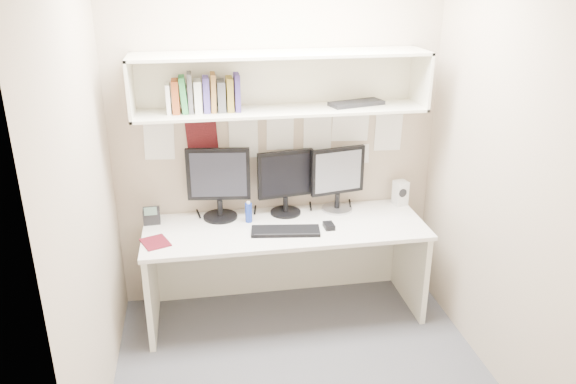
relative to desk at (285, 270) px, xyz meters
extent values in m
cube|color=#46464B|center=(0.00, -0.65, -0.37)|extent=(2.40, 2.00, 0.01)
cube|color=tan|center=(0.00, 0.35, 0.93)|extent=(2.40, 0.02, 2.60)
cube|color=tan|center=(0.00, -1.65, 0.93)|extent=(2.40, 0.02, 2.60)
cube|color=tan|center=(-1.20, -0.65, 0.93)|extent=(0.02, 2.00, 2.60)
cube|color=tan|center=(1.20, -0.65, 0.93)|extent=(0.02, 2.00, 2.60)
cube|color=silver|center=(0.00, -0.01, 0.35)|extent=(2.00, 0.70, 0.03)
cube|color=silver|center=(0.00, 0.32, -0.02)|extent=(1.96, 0.02, 0.70)
cube|color=silver|center=(0.00, 0.16, 1.16)|extent=(2.00, 0.38, 0.02)
cube|color=silver|center=(0.00, 0.16, 1.54)|extent=(2.00, 0.38, 0.02)
cube|color=silver|center=(0.00, 0.34, 1.35)|extent=(2.00, 0.02, 0.40)
cube|color=silver|center=(-0.99, 0.16, 1.35)|extent=(0.02, 0.38, 0.40)
cube|color=silver|center=(0.99, 0.16, 1.35)|extent=(0.02, 0.38, 0.40)
cylinder|color=black|center=(-0.45, 0.21, 0.37)|extent=(0.25, 0.25, 0.02)
cylinder|color=black|center=(-0.45, 0.21, 0.44)|extent=(0.04, 0.04, 0.13)
cube|color=black|center=(-0.45, 0.22, 0.70)|extent=(0.46, 0.09, 0.39)
cube|color=black|center=(-0.45, 0.20, 0.70)|extent=(0.40, 0.05, 0.33)
cylinder|color=black|center=(0.04, 0.21, 0.37)|extent=(0.23, 0.23, 0.02)
cylinder|color=black|center=(0.04, 0.21, 0.44)|extent=(0.04, 0.04, 0.11)
cube|color=black|center=(0.04, 0.22, 0.67)|extent=(0.42, 0.10, 0.35)
cube|color=black|center=(0.04, 0.20, 0.67)|extent=(0.36, 0.06, 0.30)
cylinder|color=#A5A5AA|center=(0.43, 0.21, 0.37)|extent=(0.23, 0.23, 0.02)
cylinder|color=black|center=(0.43, 0.21, 0.44)|extent=(0.04, 0.04, 0.12)
cube|color=black|center=(0.43, 0.22, 0.67)|extent=(0.42, 0.12, 0.36)
cube|color=#A2A1A6|center=(0.43, 0.20, 0.67)|extent=(0.36, 0.07, 0.30)
cube|color=black|center=(-0.02, -0.12, 0.38)|extent=(0.49, 0.23, 0.02)
cube|color=black|center=(0.30, -0.10, 0.38)|extent=(0.07, 0.11, 0.03)
cube|color=silver|center=(0.94, 0.23, 0.46)|extent=(0.11, 0.11, 0.19)
cylinder|color=black|center=(0.94, 0.18, 0.48)|extent=(0.07, 0.02, 0.07)
cylinder|color=navy|center=(-0.25, 0.10, 0.44)|extent=(0.05, 0.05, 0.14)
cylinder|color=white|center=(-0.25, 0.10, 0.51)|extent=(0.03, 0.03, 0.02)
cube|color=#500D17|center=(-0.90, -0.13, 0.37)|extent=(0.22, 0.24, 0.01)
cube|color=black|center=(-0.94, 0.20, 0.42)|extent=(0.12, 0.10, 0.11)
cube|color=#4C6659|center=(-0.94, 0.15, 0.48)|extent=(0.09, 0.01, 0.06)
cube|color=white|center=(-0.75, 0.17, 1.27)|extent=(0.03, 0.16, 0.20)
cube|color=brown|center=(-0.71, 0.17, 1.28)|extent=(0.05, 0.16, 0.22)
cube|color=#2A7F3E|center=(-0.65, 0.17, 1.29)|extent=(0.04, 0.16, 0.24)
cube|color=#4F4F54|center=(-0.61, 0.17, 1.30)|extent=(0.03, 0.16, 0.26)
cube|color=silver|center=(-0.56, 0.17, 1.28)|extent=(0.05, 0.16, 0.21)
cube|color=#443687|center=(-0.51, 0.17, 1.29)|extent=(0.04, 0.16, 0.23)
cube|color=brown|center=(-0.46, 0.17, 1.30)|extent=(0.03, 0.16, 0.25)
cube|color=#424245|center=(-0.41, 0.17, 1.28)|extent=(0.05, 0.16, 0.20)
cube|color=olive|center=(-0.35, 0.17, 1.29)|extent=(0.04, 0.16, 0.23)
cube|color=navy|center=(-0.30, 0.17, 1.30)|extent=(0.03, 0.16, 0.25)
cube|color=black|center=(0.54, 0.18, 1.19)|extent=(0.41, 0.24, 0.03)
camera|label=1|loc=(-0.58, -3.59, 2.07)|focal=35.00mm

